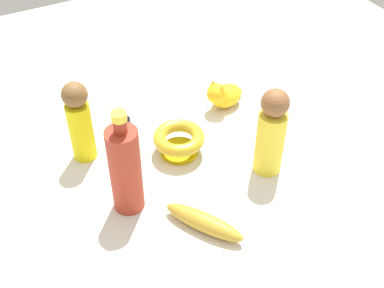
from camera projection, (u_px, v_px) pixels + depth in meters
The scene contains 8 objects.
ground at pixel (192, 169), 1.20m from camera, with size 2.00×2.00×0.00m, color silver.
cat_figurine at pixel (224, 95), 1.36m from camera, with size 0.13×0.09×0.09m.
bottle_tall at pixel (125, 169), 1.05m from camera, with size 0.07×0.07×0.26m.
bowl at pixel (179, 140), 1.22m from camera, with size 0.13×0.13×0.06m.
person_figure_child at pixel (271, 133), 1.13m from camera, with size 0.08×0.08×0.23m.
person_figure_adult at pixel (79, 121), 1.17m from camera, with size 0.06×0.06×0.21m.
nail_polish_jar at pixel (123, 126), 1.29m from camera, with size 0.04×0.04×0.04m.
banana at pixel (204, 222), 1.06m from camera, with size 0.18×0.04×0.04m, color gold.
Camera 1 is at (-0.41, -0.76, 0.84)m, focal length 47.18 mm.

